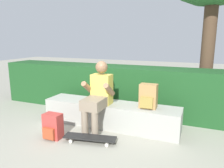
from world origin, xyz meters
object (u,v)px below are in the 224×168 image
at_px(person_skater, 98,94).
at_px(backpack_on_ground, 53,127).
at_px(backpack_on_bench, 148,97).
at_px(bench_main, 110,114).
at_px(skateboard_near_person, 90,138).

xyz_separation_m(person_skater, backpack_on_ground, (-0.52, -0.58, -0.44)).
bearing_deg(backpack_on_bench, backpack_on_ground, -148.99).
height_order(bench_main, backpack_on_ground, bench_main).
height_order(person_skater, backpack_on_bench, person_skater).
bearing_deg(person_skater, skateboard_near_person, -79.44).
relative_size(bench_main, person_skater, 2.08).
bearing_deg(backpack_on_ground, person_skater, 48.59).
height_order(bench_main, backpack_on_bench, backpack_on_bench).
xyz_separation_m(person_skater, skateboard_near_person, (0.09, -0.49, -0.55)).
bearing_deg(person_skater, bench_main, 59.85).
bearing_deg(skateboard_near_person, backpack_on_ground, -170.99).
bearing_deg(backpack_on_ground, backpack_on_bench, 31.01).
relative_size(person_skater, backpack_on_ground, 2.94).
distance_m(bench_main, person_skater, 0.49).
relative_size(skateboard_near_person, backpack_on_ground, 2.06).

